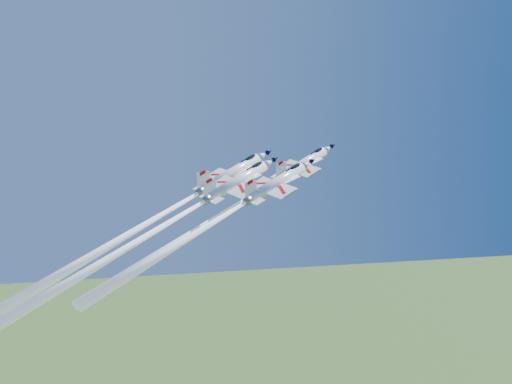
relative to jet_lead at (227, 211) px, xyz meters
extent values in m
cylinder|color=white|center=(14.19, 5.05, 7.03)|extent=(5.58, 4.90, 10.16)
cone|color=white|center=(19.40, 6.90, 9.61)|extent=(2.69, 2.52, 2.61)
cone|color=black|center=(20.61, 7.33, 10.21)|extent=(1.35, 1.27, 1.31)
cone|color=slate|center=(9.38, 3.34, 4.64)|extent=(2.36, 2.25, 1.76)
ellipsoid|color=black|center=(17.36, 6.08, 9.24)|extent=(2.78, 1.86, 1.92)
cube|color=black|center=(16.18, 5.63, 8.89)|extent=(0.96, 0.50, 0.65)
cube|color=white|center=(13.38, 4.79, 6.40)|extent=(6.13, 8.70, 2.64)
cube|color=white|center=(15.51, 6.68, 7.86)|extent=(2.82, 1.88, 1.40)
cube|color=white|center=(16.36, 4.72, 7.56)|extent=(2.82, 1.88, 1.40)
cube|color=white|center=(10.10, 3.61, 4.91)|extent=(3.24, 4.75, 1.40)
cube|color=white|center=(9.84, 3.29, 6.29)|extent=(2.70, 1.47, 3.20)
cube|color=#B8090C|center=(9.66, 3.04, 7.44)|extent=(1.10, 0.59, 0.88)
cube|color=black|center=(14.46, 5.27, 6.32)|extent=(7.57, 3.07, 3.80)
sphere|color=white|center=(9.19, 3.27, 4.55)|extent=(0.93, 0.88, 0.85)
cone|color=white|center=(-6.95, -2.47, -3.45)|extent=(15.04, 12.66, 35.04)
cylinder|color=white|center=(2.52, 10.42, 5.12)|extent=(6.71, 5.89, 12.22)
cone|color=white|center=(8.79, 12.65, 8.23)|extent=(3.23, 3.03, 3.14)
cone|color=black|center=(10.25, 13.17, 8.95)|extent=(1.63, 1.53, 1.58)
cone|color=slate|center=(-3.26, 8.36, 2.25)|extent=(2.84, 2.71, 2.12)
ellipsoid|color=black|center=(6.34, 11.66, 7.78)|extent=(3.34, 2.24, 2.31)
cube|color=black|center=(4.92, 11.11, 7.36)|extent=(1.15, 0.60, 0.79)
cube|color=white|center=(1.55, 10.11, 4.36)|extent=(7.38, 10.46, 3.18)
cube|color=white|center=(4.12, 12.38, 6.12)|extent=(3.39, 2.26, 1.68)
cube|color=white|center=(5.13, 10.02, 5.76)|extent=(3.39, 2.26, 1.68)
cube|color=white|center=(-2.39, 8.69, 2.57)|extent=(3.90, 5.71, 1.69)
cube|color=white|center=(-2.71, 8.30, 4.23)|extent=(3.24, 1.76, 3.85)
cube|color=#B8090C|center=(-2.92, 8.00, 5.62)|extent=(1.33, 0.71, 1.06)
cube|color=black|center=(2.85, 10.69, 4.27)|extent=(9.10, 3.69, 4.57)
sphere|color=white|center=(-3.48, 8.28, 2.14)|extent=(1.12, 1.05, 1.02)
cone|color=white|center=(-19.26, 2.67, -5.68)|extent=(15.17, 12.82, 34.53)
cylinder|color=white|center=(6.92, -4.95, 4.90)|extent=(5.76, 5.05, 10.48)
cone|color=white|center=(12.30, -3.04, 7.57)|extent=(2.77, 2.60, 2.69)
cone|color=black|center=(13.55, -2.59, 8.19)|extent=(1.40, 1.31, 1.35)
cone|color=slate|center=(1.96, -6.72, 2.44)|extent=(2.43, 2.32, 1.82)
ellipsoid|color=black|center=(10.20, -3.89, 7.19)|extent=(2.86, 1.92, 1.98)
cube|color=black|center=(8.98, -4.36, 6.82)|extent=(0.99, 0.52, 0.67)
cube|color=white|center=(6.09, -5.21, 4.25)|extent=(6.33, 8.97, 2.73)
cube|color=white|center=(8.29, -3.27, 5.76)|extent=(2.91, 1.94, 1.44)
cube|color=white|center=(9.16, -5.29, 5.45)|extent=(2.91, 1.94, 1.44)
cube|color=white|center=(2.71, -6.44, 2.72)|extent=(3.35, 4.90, 1.45)
cube|color=white|center=(2.44, -6.77, 4.14)|extent=(2.78, 1.51, 3.30)
cube|color=#B8090C|center=(2.25, -7.03, 5.33)|extent=(1.14, 0.61, 0.91)
cube|color=black|center=(7.20, -4.72, 4.17)|extent=(7.80, 3.17, 3.92)
sphere|color=white|center=(1.77, -6.78, 2.35)|extent=(0.96, 0.90, 0.88)
cone|color=white|center=(-10.10, -11.01, -3.54)|extent=(11.67, 9.90, 26.13)
cylinder|color=white|center=(1.91, 1.14, 4.64)|extent=(6.15, 5.40, 11.19)
cone|color=white|center=(7.66, 3.19, 7.49)|extent=(2.96, 2.77, 2.88)
cone|color=black|center=(8.99, 3.66, 8.15)|extent=(1.49, 1.40, 1.44)
cone|color=slate|center=(-3.38, -0.74, 2.02)|extent=(2.60, 2.48, 1.94)
ellipsoid|color=black|center=(5.41, 2.28, 7.08)|extent=(3.06, 2.05, 2.12)
cube|color=black|center=(4.11, 1.78, 6.69)|extent=(1.05, 0.55, 0.72)
cube|color=white|center=(1.02, 0.87, 3.95)|extent=(6.76, 9.58, 2.91)
cube|color=white|center=(3.38, 2.94, 5.56)|extent=(3.10, 2.07, 1.54)
cube|color=white|center=(4.30, 0.78, 5.24)|extent=(3.10, 2.07, 1.54)
cube|color=white|center=(-2.58, -0.44, 2.31)|extent=(3.57, 5.23, 1.55)
cube|color=white|center=(-2.88, -0.80, 3.83)|extent=(2.97, 1.61, 3.53)
cube|color=#B8090C|center=(-3.08, -1.07, 5.10)|extent=(1.22, 0.65, 0.97)
cube|color=black|center=(2.21, 1.39, 3.86)|extent=(8.33, 3.38, 4.18)
sphere|color=white|center=(-3.59, -0.81, 1.92)|extent=(1.02, 0.96, 0.94)
cone|color=white|center=(-18.89, -6.25, -5.67)|extent=(14.57, 12.30, 33.40)
camera|label=1|loc=(-15.38, -89.49, 13.49)|focal=40.00mm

